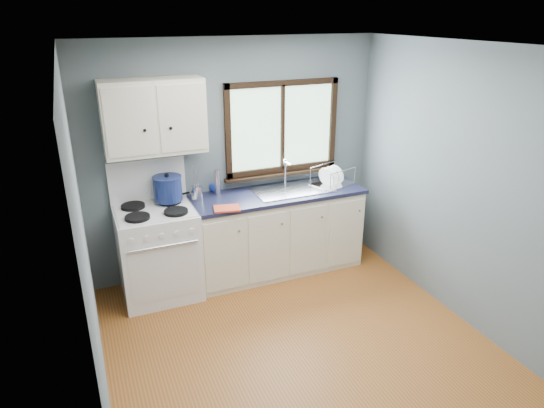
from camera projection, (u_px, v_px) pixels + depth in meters
name	position (u px, v px, depth m)	size (l,w,h in m)	color
floor	(307.00, 357.00, 4.12)	(3.20, 3.60, 0.02)	#985722
ceiling	(317.00, 46.00, 3.19)	(3.20, 3.60, 0.02)	white
wall_back	(235.00, 158.00, 5.20)	(3.20, 0.02, 2.50)	slate
wall_front	(501.00, 376.00, 2.10)	(3.20, 0.02, 2.50)	slate
wall_left	(86.00, 260.00, 3.08)	(0.02, 3.60, 2.50)	slate
wall_right	(476.00, 193.00, 4.23)	(0.02, 3.60, 2.50)	slate
gas_range	(158.00, 250.00, 4.86)	(0.76, 0.69, 1.36)	white
base_cabinets	(277.00, 235.00, 5.37)	(1.85, 0.60, 0.88)	silver
countertop	(277.00, 194.00, 5.19)	(1.89, 0.64, 0.04)	black
sink	(292.00, 195.00, 5.27)	(0.84, 0.46, 0.44)	silver
window	(282.00, 134.00, 5.28)	(1.36, 0.10, 1.03)	#9EC6A8
upper_cabinets	(154.00, 117.00, 4.54)	(0.95, 0.35, 0.70)	silver
skillet	(169.00, 197.00, 4.88)	(0.36, 0.27, 0.05)	black
stockpot	(168.00, 188.00, 4.81)	(0.31, 0.31, 0.28)	navy
utensil_crock	(197.00, 193.00, 4.95)	(0.13, 0.13, 0.36)	silver
thermos	(217.00, 182.00, 5.08)	(0.06, 0.06, 0.27)	silver
soap_bottle	(215.00, 182.00, 5.14)	(0.09, 0.09, 0.23)	#1831AF
dish_towel	(227.00, 208.00, 4.73)	(0.25, 0.18, 0.02)	#C9452A
dish_rack	(332.00, 180.00, 5.38)	(0.50, 0.44, 0.22)	silver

